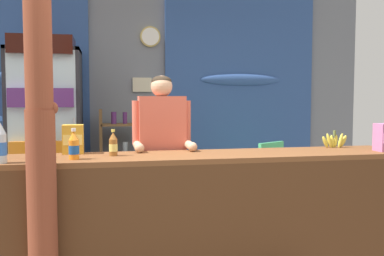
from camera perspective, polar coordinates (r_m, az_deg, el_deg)
ground_plane at (r=4.31m, az=-2.60°, el=-14.65°), size 7.64×7.64×0.00m
back_wall_curtained at (r=5.70m, az=-5.29°, el=4.67°), size 5.69×0.22×2.79m
stall_counter at (r=3.45m, az=0.48°, el=-9.42°), size 3.52×0.59×0.93m
timber_post at (r=3.06m, az=-19.15°, el=1.28°), size 0.21×0.19×2.60m
drink_fridge at (r=5.19m, az=-18.47°, el=0.98°), size 0.78×0.75×2.03m
bottle_shelf_rack at (r=5.36m, az=-9.36°, el=-3.88°), size 0.48×0.28×1.23m
plastic_lawn_chair at (r=5.24m, az=9.12°, el=-5.73°), size 0.60×0.60×0.86m
shopkeeper at (r=3.89m, az=-3.92°, el=-1.79°), size 0.52×0.42×1.57m
soda_bottle_water at (r=3.29m, az=-23.66°, el=-1.85°), size 0.09×0.09×0.32m
soda_bottle_cola at (r=3.47m, az=-19.79°, el=-2.27°), size 0.08×0.08×0.21m
soda_bottle_iced_tea at (r=3.45m, az=-10.20°, el=-2.14°), size 0.07×0.07×0.21m
soda_bottle_orange_soda at (r=3.32m, az=-15.10°, el=-2.30°), size 0.08×0.08×0.23m
snack_box_choco_powder at (r=3.65m, az=-15.19°, el=-1.42°), size 0.16×0.12×0.23m
banana_bunch at (r=4.16m, az=18.03°, el=-1.61°), size 0.27×0.06×0.16m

